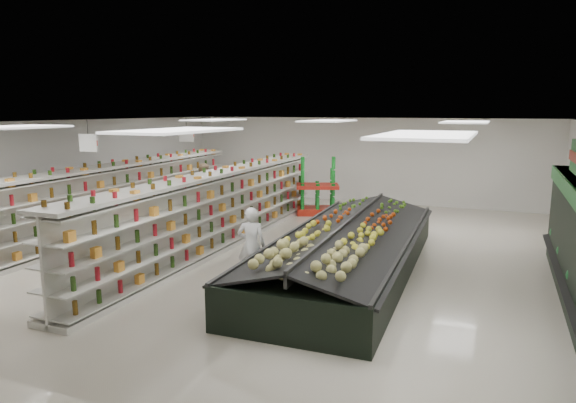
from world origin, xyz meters
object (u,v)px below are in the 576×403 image
at_px(gondola_left, 115,201).
at_px(produce_island, 348,248).
at_px(soda_endcap, 317,189).
at_px(shopper_background, 205,189).
at_px(gondola_center, 219,212).
at_px(shopper_main, 251,245).

bearing_deg(gondola_left, produce_island, -9.34).
xyz_separation_m(produce_island, soda_endcap, (-2.70, 5.71, 0.35)).
bearing_deg(soda_endcap, produce_island, -64.70).
distance_m(soda_endcap, shopper_background, 3.80).
xyz_separation_m(produce_island, shopper_background, (-6.22, 4.28, 0.34)).
relative_size(gondola_left, gondola_center, 1.01).
xyz_separation_m(shopper_main, shopper_background, (-4.59, 5.72, 0.08)).
relative_size(gondola_left, produce_island, 1.45).
bearing_deg(produce_island, shopper_main, -138.58).
bearing_deg(gondola_center, produce_island, -12.77).
bearing_deg(shopper_main, gondola_center, -66.46).
xyz_separation_m(produce_island, shopper_main, (-1.63, -1.44, 0.26)).
height_order(gondola_center, shopper_background, gondola_center).
height_order(gondola_left, soda_endcap, gondola_left).
relative_size(gondola_center, soda_endcap, 6.24).
relative_size(gondola_center, produce_island, 1.44).
height_order(gondola_center, produce_island, gondola_center).
distance_m(produce_island, shopper_background, 7.56).
height_order(gondola_left, produce_island, gondola_left).
xyz_separation_m(gondola_left, shopper_main, (5.60, -2.47, -0.12)).
xyz_separation_m(gondola_left, gondola_center, (3.57, -0.25, -0.01)).
xyz_separation_m(gondola_left, soda_endcap, (4.53, 4.67, -0.03)).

